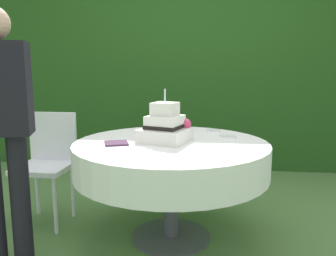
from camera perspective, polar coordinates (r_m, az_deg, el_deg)
ground_plane at (r=2.69m, az=0.49°, el=-17.68°), size 20.00×20.00×0.00m
foliage_hedge at (r=4.52m, az=3.58°, el=11.38°), size 5.59×0.60×2.74m
cake_table at (r=2.47m, az=0.51°, el=-4.99°), size 1.39×1.39×0.73m
wedding_cake at (r=2.45m, az=-0.41°, el=0.11°), size 0.40×0.40×0.38m
serving_plate_near at (r=2.90m, az=7.65°, el=-0.39°), size 0.12×0.12×0.01m
serving_plate_far at (r=2.65m, az=9.89°, el=-1.42°), size 0.12×0.12×0.01m
serving_plate_left at (r=2.88m, az=1.90°, el=-0.39°), size 0.14×0.14×0.01m
napkin_stack at (r=2.41m, az=-8.58°, el=-2.50°), size 0.20×0.20×0.01m
garden_chair at (r=2.97m, az=-19.28°, el=-4.48°), size 0.41×0.41×0.89m
standing_person at (r=2.29m, az=-26.10°, el=0.93°), size 0.40×0.30×1.60m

